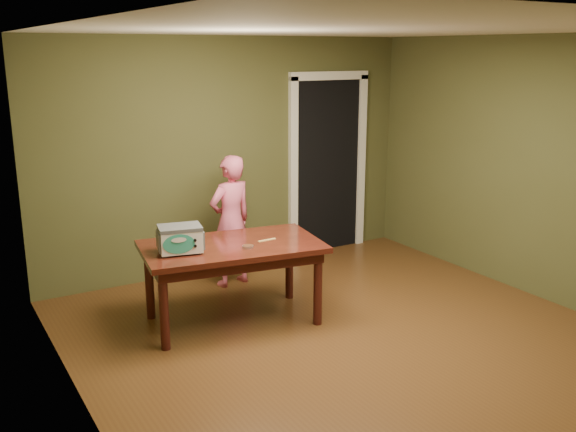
{
  "coord_description": "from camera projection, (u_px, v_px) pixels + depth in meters",
  "views": [
    {
      "loc": [
        -3.09,
        -3.96,
        2.45
      ],
      "look_at": [
        -0.15,
        1.0,
        0.95
      ],
      "focal_mm": 40.0,
      "sensor_mm": 36.0,
      "label": 1
    }
  ],
  "objects": [
    {
      "name": "child",
      "position": [
        231.0,
        221.0,
        6.75
      ],
      "size": [
        0.56,
        0.42,
        1.4
      ],
      "primitive_type": "imported",
      "rotation": [
        0.0,
        0.0,
        3.32
      ],
      "color": "#E75F83",
      "rests_on": "floor"
    },
    {
      "name": "room_shell",
      "position": [
        369.0,
        148.0,
        5.01
      ],
      "size": [
        4.52,
        5.02,
        2.61
      ],
      "color": "#484B28",
      "rests_on": "ground"
    },
    {
      "name": "doorway",
      "position": [
        314.0,
        163.0,
        8.13
      ],
      "size": [
        1.1,
        0.66,
        2.25
      ],
      "color": "black",
      "rests_on": "ground"
    },
    {
      "name": "baking_pan",
      "position": [
        248.0,
        246.0,
        5.67
      ],
      "size": [
        0.1,
        0.1,
        0.02
      ],
      "color": "silver",
      "rests_on": "dining_table"
    },
    {
      "name": "dining_table",
      "position": [
        232.0,
        254.0,
        5.81
      ],
      "size": [
        1.72,
        1.14,
        0.75
      ],
      "rotation": [
        0.0,
        0.0,
        -0.16
      ],
      "color": "#35120C",
      "rests_on": "floor"
    },
    {
      "name": "toy_oven",
      "position": [
        180.0,
        238.0,
        5.51
      ],
      "size": [
        0.43,
        0.33,
        0.24
      ],
      "rotation": [
        0.0,
        0.0,
        -0.22
      ],
      "color": "#4C4F54",
      "rests_on": "dining_table"
    },
    {
      "name": "spatula",
      "position": [
        267.0,
        240.0,
        5.89
      ],
      "size": [
        0.18,
        0.03,
        0.01
      ],
      "primitive_type": "cube",
      "rotation": [
        0.0,
        0.0,
        0.05
      ],
      "color": "#DEB160",
      "rests_on": "dining_table"
    },
    {
      "name": "floor",
      "position": [
        363.0,
        348.0,
        5.44
      ],
      "size": [
        5.0,
        5.0,
        0.0
      ],
      "primitive_type": "plane",
      "color": "#533317",
      "rests_on": "ground"
    }
  ]
}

